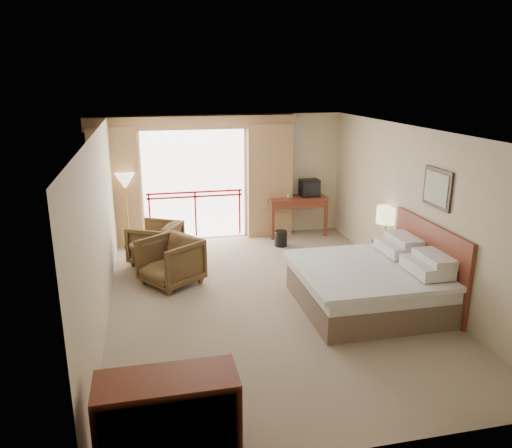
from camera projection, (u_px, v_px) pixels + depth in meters
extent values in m
plane|color=gray|center=(268.00, 299.00, 8.10)|extent=(7.00, 7.00, 0.00)
plane|color=white|center=(269.00, 131.00, 7.33)|extent=(7.00, 7.00, 0.00)
plane|color=#C3B490|center=(230.00, 177.00, 10.99)|extent=(5.00, 0.00, 5.00)
plane|color=#C3B490|center=(363.00, 325.00, 4.44)|extent=(5.00, 0.00, 5.00)
plane|color=#C3B490|center=(101.00, 230.00, 7.19)|extent=(0.00, 7.00, 7.00)
plane|color=#C3B490|center=(415.00, 210.00, 8.23)|extent=(0.00, 7.00, 7.00)
plane|color=white|center=(194.00, 185.00, 10.85)|extent=(2.40, 0.00, 2.40)
cube|color=#B7110F|center=(195.00, 197.00, 10.90)|extent=(2.09, 0.03, 0.04)
cube|color=#B7110F|center=(195.00, 192.00, 10.87)|extent=(2.09, 0.03, 0.04)
cube|color=#B7110F|center=(150.00, 217.00, 10.81)|extent=(0.04, 0.03, 1.00)
cube|color=#B7110F|center=(196.00, 214.00, 11.01)|extent=(0.04, 0.03, 1.00)
cube|color=#B7110F|center=(240.00, 212.00, 11.22)|extent=(0.04, 0.03, 1.00)
cube|color=#99724D|center=(116.00, 188.00, 10.37)|extent=(1.00, 0.26, 2.50)
cube|color=#99724D|center=(269.00, 181.00, 11.05)|extent=(1.00, 0.26, 2.50)
cube|color=#99724D|center=(193.00, 123.00, 10.37)|extent=(4.40, 0.22, 0.28)
cube|color=silver|center=(288.00, 130.00, 10.95)|extent=(0.50, 0.04, 0.50)
cube|color=brown|center=(367.00, 295.00, 7.78)|extent=(2.05, 2.00, 0.40)
cube|color=silver|center=(369.00, 277.00, 7.69)|extent=(2.01, 1.96, 0.22)
cube|color=silver|center=(366.00, 269.00, 7.65)|extent=(2.09, 2.06, 0.08)
cube|color=silver|center=(427.00, 267.00, 7.34)|extent=(0.50, 0.75, 0.18)
cube|color=silver|center=(398.00, 247.00, 8.18)|extent=(0.50, 0.75, 0.18)
cube|color=silver|center=(436.00, 259.00, 7.33)|extent=(0.40, 0.70, 0.14)
cube|color=silver|center=(405.00, 240.00, 8.17)|extent=(0.40, 0.70, 0.14)
cube|color=maroon|center=(429.00, 263.00, 7.86)|extent=(0.06, 2.10, 1.30)
cube|color=black|center=(437.00, 188.00, 7.52)|extent=(0.03, 0.72, 0.60)
cube|color=silver|center=(436.00, 188.00, 7.52)|extent=(0.01, 0.60, 0.48)
cube|color=maroon|center=(385.00, 256.00, 9.25)|extent=(0.41, 0.47, 0.53)
cylinder|color=tan|center=(385.00, 240.00, 9.21)|extent=(0.15, 0.15, 0.04)
cylinder|color=tan|center=(385.00, 230.00, 9.15)|extent=(0.03, 0.03, 0.39)
cylinder|color=#FFE5B2|center=(387.00, 215.00, 9.07)|extent=(0.37, 0.37, 0.30)
cube|color=black|center=(387.00, 244.00, 9.01)|extent=(0.19, 0.16, 0.07)
cube|color=maroon|center=(296.00, 198.00, 11.22)|extent=(1.34, 0.65, 0.06)
cube|color=maroon|center=(273.00, 221.00, 10.96)|extent=(0.07, 0.07, 0.83)
cube|color=maroon|center=(326.00, 218.00, 11.21)|extent=(0.07, 0.07, 0.83)
cube|color=maroon|center=(267.00, 215.00, 11.48)|extent=(0.07, 0.07, 0.83)
cube|color=maroon|center=(318.00, 212.00, 11.74)|extent=(0.07, 0.07, 0.83)
cube|color=maroon|center=(293.00, 210.00, 11.58)|extent=(1.23, 0.03, 0.62)
cube|color=maroon|center=(300.00, 205.00, 10.98)|extent=(1.23, 0.03, 0.13)
cube|color=black|center=(309.00, 188.00, 11.22)|extent=(0.42, 0.32, 0.38)
cube|color=black|center=(312.00, 189.00, 11.07)|extent=(0.38, 0.02, 0.31)
cylinder|color=black|center=(281.00, 192.00, 11.11)|extent=(0.14, 0.14, 0.24)
cylinder|color=white|center=(289.00, 196.00, 11.12)|extent=(0.07, 0.07, 0.09)
cylinder|color=black|center=(281.00, 238.00, 10.60)|extent=(0.28, 0.28, 0.33)
imported|color=#44311D|center=(157.00, 262.00, 9.72)|extent=(1.17, 1.16, 0.79)
imported|color=#44311D|center=(172.00, 284.00, 8.70)|extent=(1.25, 1.24, 0.82)
cylinder|color=black|center=(145.00, 244.00, 8.91)|extent=(0.55, 0.55, 0.04)
cylinder|color=black|center=(146.00, 260.00, 8.99)|extent=(0.07, 0.07, 0.55)
cylinder|color=black|center=(147.00, 274.00, 9.07)|extent=(0.40, 0.40, 0.03)
imported|color=white|center=(145.00, 243.00, 8.91)|extent=(0.25, 0.28, 0.02)
cylinder|color=tan|center=(130.00, 247.00, 10.55)|extent=(0.26, 0.26, 0.03)
cylinder|color=tan|center=(128.00, 216.00, 10.36)|extent=(0.03, 0.03, 1.38)
cone|color=#FFE5B2|center=(125.00, 181.00, 10.15)|extent=(0.40, 0.40, 0.32)
cube|color=maroon|center=(168.00, 419.00, 4.61)|extent=(1.30, 0.54, 0.87)
cube|color=black|center=(170.00, 439.00, 4.35)|extent=(1.19, 0.02, 0.76)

